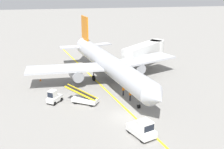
# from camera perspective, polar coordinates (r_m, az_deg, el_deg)

# --- Properties ---
(ground_plane) EXTENTS (300.00, 300.00, 0.00)m
(ground_plane) POSITION_cam_1_polar(r_m,az_deg,el_deg) (38.67, 3.08, -8.45)
(ground_plane) COLOR gray
(taxi_line_yellow) EXTENTS (17.08, 78.28, 0.01)m
(taxi_line_yellow) POSITION_cam_1_polar(r_m,az_deg,el_deg) (43.04, 1.32, -5.50)
(taxi_line_yellow) COLOR yellow
(taxi_line_yellow) RESTS_ON ground
(airliner) EXTENTS (27.98, 35.08, 10.10)m
(airliner) POSITION_cam_1_polar(r_m,az_deg,el_deg) (50.33, -0.83, 2.24)
(airliner) COLOR #B2B5BA
(airliner) RESTS_ON ground
(jet_bridge) EXTENTS (11.03, 10.54, 4.85)m
(jet_bridge) POSITION_cam_1_polar(r_m,az_deg,el_deg) (60.20, 6.89, 4.95)
(jet_bridge) COLOR silver
(jet_bridge) RESTS_ON ground
(pushback_tug) EXTENTS (3.10, 4.05, 2.20)m
(pushback_tug) POSITION_cam_1_polar(r_m,az_deg,el_deg) (33.90, 6.08, -10.77)
(pushback_tug) COLOR silver
(pushback_tug) RESTS_ON ground
(baggage_tug_near_wing) EXTENTS (2.45, 2.71, 2.10)m
(baggage_tug_near_wing) POSITION_cam_1_polar(r_m,az_deg,el_deg) (43.19, -11.54, -4.47)
(baggage_tug_near_wing) COLOR silver
(baggage_tug_near_wing) RESTS_ON ground
(belt_loader_forward_hold) EXTENTS (4.93, 3.65, 2.59)m
(belt_loader_forward_hold) POSITION_cam_1_polar(r_m,az_deg,el_deg) (42.44, -5.55, -4.81)
(belt_loader_forward_hold) COLOR silver
(belt_loader_forward_hold) RESTS_ON ground
(ground_crew_marshaller) EXTENTS (0.36, 0.24, 1.70)m
(ground_crew_marshaller) POSITION_cam_1_polar(r_m,az_deg,el_deg) (43.30, 3.65, -4.08)
(ground_crew_marshaller) COLOR #26262D
(ground_crew_marshaller) RESTS_ON ground
(ground_crew_wing_walker) EXTENTS (0.36, 0.24, 1.70)m
(ground_crew_wing_walker) POSITION_cam_1_polar(r_m,az_deg,el_deg) (45.09, 2.28, -3.11)
(ground_crew_wing_walker) COLOR #26262D
(ground_crew_wing_walker) RESTS_ON ground
(safety_cone_nose_left) EXTENTS (0.36, 0.36, 0.44)m
(safety_cone_nose_left) POSITION_cam_1_polar(r_m,az_deg,el_deg) (53.27, -14.09, -1.02)
(safety_cone_nose_left) COLOR orange
(safety_cone_nose_left) RESTS_ON ground
(safety_cone_nose_right) EXTENTS (0.36, 0.36, 0.44)m
(safety_cone_nose_right) POSITION_cam_1_polar(r_m,az_deg,el_deg) (37.53, 6.90, -9.08)
(safety_cone_nose_right) COLOR orange
(safety_cone_nose_right) RESTS_ON ground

